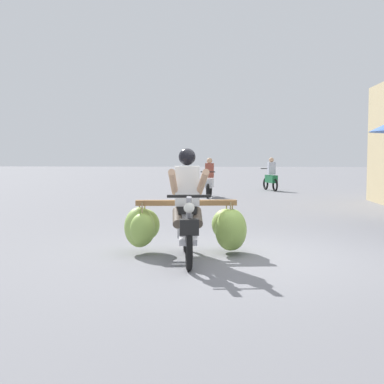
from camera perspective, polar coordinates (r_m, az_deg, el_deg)
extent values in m
plane|color=slate|center=(7.38, 5.36, -7.44)|extent=(120.00, 120.00, 0.00)
torus|color=black|center=(6.51, -0.35, -6.46)|extent=(0.14, 0.57, 0.56)
torus|color=black|center=(7.70, -0.68, -4.82)|extent=(0.14, 0.57, 0.56)
cube|color=silver|center=(7.00, -0.50, -5.39)|extent=(0.30, 0.58, 0.08)
cube|color=silver|center=(7.37, -0.61, -3.50)|extent=(0.35, 0.67, 0.36)
cube|color=black|center=(7.26, -0.59, -1.86)|extent=(0.32, 0.62, 0.10)
cylinder|color=gray|center=(6.52, -0.37, -3.43)|extent=(0.10, 0.29, 0.69)
cylinder|color=black|center=(6.44, -0.36, -0.48)|extent=(0.56, 0.10, 0.04)
sphere|color=silver|center=(6.38, -0.33, -1.79)|extent=(0.14, 0.14, 0.14)
cube|color=black|center=(6.37, -0.32, -3.98)|extent=(0.26, 0.19, 0.20)
cube|color=silver|center=(6.47, -0.35, -3.85)|extent=(0.13, 0.29, 0.04)
cube|color=olive|center=(7.49, -0.65, -1.22)|extent=(1.50, 0.26, 0.08)
cube|color=olive|center=(7.67, -0.69, -1.32)|extent=(1.35, 0.23, 0.06)
ellipsoid|color=#87AB4A|center=(7.81, -5.34, -3.71)|extent=(0.50, 0.46, 0.49)
cylinder|color=#998459|center=(7.78, -5.36, -1.56)|extent=(0.02, 0.02, 0.16)
ellipsoid|color=#8EB150|center=(7.64, -5.94, -3.98)|extent=(0.54, 0.51, 0.61)
cylinder|color=#998459|center=(7.60, -5.96, -1.51)|extent=(0.02, 0.02, 0.11)
ellipsoid|color=#8AAE4D|center=(7.69, 4.57, -4.27)|extent=(0.48, 0.44, 0.63)
cylinder|color=#998459|center=(7.64, 4.58, -1.60)|extent=(0.02, 0.02, 0.15)
ellipsoid|color=#88AB4A|center=(7.50, 4.35, -4.31)|extent=(0.55, 0.52, 0.61)
cylinder|color=#998459|center=(7.46, 4.37, -1.70)|extent=(0.02, 0.02, 0.14)
ellipsoid|color=#88AC4B|center=(7.46, -5.64, -4.25)|extent=(0.37, 0.34, 0.48)
cylinder|color=#998459|center=(7.42, -5.65, -1.92)|extent=(0.02, 0.02, 0.18)
ellipsoid|color=#8DB150|center=(7.85, 3.90, -3.67)|extent=(0.51, 0.48, 0.49)
cylinder|color=#998459|center=(7.82, 3.91, -1.53)|extent=(0.02, 0.02, 0.16)
cube|color=silver|center=(7.12, -0.56, 0.68)|extent=(0.36, 0.26, 0.56)
sphere|color=black|center=(7.08, -0.56, 3.99)|extent=(0.24, 0.24, 0.24)
cylinder|color=tan|center=(6.78, 1.18, 1.06)|extent=(0.22, 0.72, 0.39)
cylinder|color=tan|center=(6.77, -2.12, 1.06)|extent=(0.12, 0.72, 0.39)
cylinder|color=#4C4238|center=(7.04, 0.61, -2.87)|extent=(0.18, 0.45, 0.27)
cylinder|color=#4C4238|center=(7.03, -1.67, -2.88)|extent=(0.18, 0.45, 0.27)
torus|color=black|center=(17.35, 1.79, 0.10)|extent=(0.11, 0.52, 0.52)
torus|color=black|center=(18.44, 2.10, 0.34)|extent=(0.11, 0.52, 0.52)
cube|color=silver|center=(17.98, 1.98, 1.01)|extent=(0.29, 0.91, 0.32)
cylinder|color=black|center=(17.36, 1.81, 2.29)|extent=(0.50, 0.06, 0.04)
cube|color=#994738|center=(17.98, 1.99, 2.45)|extent=(0.31, 0.22, 0.52)
sphere|color=tan|center=(17.95, 1.99, 3.56)|extent=(0.20, 0.20, 0.20)
torus|color=black|center=(22.07, 8.32, 0.93)|extent=(0.22, 0.52, 0.52)
torus|color=black|center=(21.05, 9.36, 0.76)|extent=(0.22, 0.52, 0.52)
cube|color=#196638|center=(21.46, 8.93, 1.47)|extent=(0.48, 0.93, 0.32)
cylinder|color=black|center=(22.00, 8.38, 2.63)|extent=(0.49, 0.17, 0.04)
cube|color=#B2B7C6|center=(21.42, 8.97, 2.67)|extent=(0.34, 0.27, 0.52)
sphere|color=tan|center=(21.43, 8.96, 3.61)|extent=(0.20, 0.20, 0.20)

